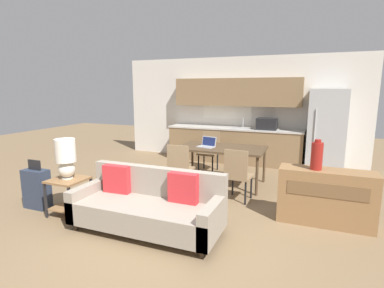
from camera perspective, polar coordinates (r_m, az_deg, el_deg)
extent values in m
plane|color=#7F6647|center=(4.15, -7.75, -16.67)|extent=(20.00, 20.00, 0.00)
cube|color=silver|center=(8.05, 8.67, 6.56)|extent=(6.40, 0.06, 2.70)
cube|color=white|center=(8.07, 6.75, 8.27)|extent=(1.33, 0.01, 0.97)
cube|color=#8E704C|center=(7.84, 7.90, -0.31)|extent=(3.40, 0.62, 0.86)
cube|color=silver|center=(7.77, 7.98, 2.95)|extent=(3.43, 0.65, 0.04)
cube|color=#B2B5B7|center=(7.67, 9.39, 2.98)|extent=(0.48, 0.36, 0.01)
cylinder|color=#B7BABC|center=(7.82, 9.69, 3.99)|extent=(0.02, 0.02, 0.24)
cube|color=#8E704C|center=(7.84, 8.41, 9.75)|extent=(3.23, 0.34, 0.70)
cube|color=black|center=(7.54, 14.06, 3.74)|extent=(0.48, 0.36, 0.28)
cube|color=#B7BABC|center=(7.49, 24.17, 2.31)|extent=(0.80, 0.69, 1.88)
cylinder|color=silver|center=(7.11, 22.37, 2.81)|extent=(0.02, 0.02, 0.85)
cube|color=brown|center=(5.94, 5.60, -0.78)|extent=(1.70, 0.97, 0.04)
cylinder|color=brown|center=(5.92, -3.02, -4.53)|extent=(0.05, 0.05, 0.71)
cylinder|color=brown|center=(5.46, 12.25, -6.05)|extent=(0.05, 0.05, 0.71)
cylinder|color=brown|center=(6.67, 0.07, -2.78)|extent=(0.05, 0.05, 0.71)
cylinder|color=brown|center=(6.27, 13.60, -3.95)|extent=(0.05, 0.05, 0.71)
cylinder|color=#3D2D1E|center=(4.49, -21.22, -14.41)|extent=(0.05, 0.05, 0.10)
cylinder|color=#3D2D1E|center=(3.60, 1.84, -20.15)|extent=(0.05, 0.05, 0.10)
cylinder|color=#3D2D1E|center=(4.93, -16.04, -11.81)|extent=(0.05, 0.05, 0.10)
cylinder|color=#3D2D1E|center=(4.14, 5.03, -15.89)|extent=(0.05, 0.05, 0.10)
cube|color=gray|center=(4.12, -8.76, -12.97)|extent=(2.02, 0.80, 0.31)
cube|color=gray|center=(4.32, -6.58, -8.96)|extent=(2.02, 0.14, 0.71)
cube|color=gray|center=(4.62, -18.98, -9.88)|extent=(0.14, 0.80, 0.45)
cube|color=gray|center=(3.74, 4.06, -14.27)|extent=(0.14, 0.80, 0.45)
cube|color=red|center=(4.47, -14.14, -6.49)|extent=(0.41, 0.14, 0.40)
cube|color=red|center=(3.97, -1.70, -8.36)|extent=(0.40, 0.12, 0.40)
cube|color=olive|center=(4.87, -22.56, -6.31)|extent=(0.50, 0.50, 0.03)
cube|color=olive|center=(5.01, -22.22, -10.95)|extent=(0.45, 0.45, 0.02)
cube|color=#232326|center=(4.97, -26.11, -9.66)|extent=(0.03, 0.03, 0.53)
cube|color=#232326|center=(4.65, -22.27, -10.72)|extent=(0.03, 0.03, 0.53)
cube|color=#232326|center=(5.26, -22.39, -8.27)|extent=(0.03, 0.03, 0.53)
cube|color=#232326|center=(4.97, -18.55, -9.13)|extent=(0.03, 0.03, 0.53)
cylinder|color=silver|center=(4.88, -22.65, -5.97)|extent=(0.16, 0.16, 0.02)
sphere|color=silver|center=(4.85, -22.75, -4.49)|extent=(0.24, 0.24, 0.24)
cylinder|color=white|center=(4.79, -23.00, -1.12)|extent=(0.29, 0.29, 0.34)
cube|color=olive|center=(4.65, 24.07, -9.21)|extent=(1.27, 0.40, 0.78)
cube|color=brown|center=(4.41, 24.30, -8.14)|extent=(1.01, 0.01, 0.19)
cylinder|color=maroon|center=(4.46, 22.67, -2.14)|extent=(0.16, 0.16, 0.38)
cylinder|color=maroon|center=(4.42, 22.86, 0.53)|extent=(0.09, 0.09, 0.04)
cube|color=#997A56|center=(5.18, 8.96, -6.07)|extent=(0.45, 0.45, 0.04)
cube|color=#997A56|center=(4.94, 8.34, -3.83)|extent=(0.40, 0.06, 0.47)
cylinder|color=black|center=(5.36, 11.21, -8.06)|extent=(0.03, 0.03, 0.40)
cylinder|color=black|center=(5.45, 7.75, -7.62)|extent=(0.03, 0.03, 0.40)
cylinder|color=black|center=(5.05, 10.13, -9.19)|extent=(0.03, 0.03, 0.40)
cylinder|color=black|center=(5.15, 6.48, -8.69)|extent=(0.03, 0.03, 0.40)
cube|color=#997A56|center=(6.91, 3.10, -1.78)|extent=(0.43, 0.43, 0.04)
cube|color=#997A56|center=(7.04, 3.68, 0.56)|extent=(0.40, 0.04, 0.47)
cylinder|color=black|center=(6.86, 1.25, -3.73)|extent=(0.03, 0.03, 0.40)
cylinder|color=black|center=(6.74, 3.92, -4.01)|extent=(0.03, 0.03, 0.40)
cylinder|color=black|center=(7.17, 2.29, -3.12)|extent=(0.03, 0.03, 0.40)
cylinder|color=black|center=(7.06, 4.86, -3.37)|extent=(0.03, 0.03, 0.40)
cube|color=#997A56|center=(5.54, -2.04, -4.87)|extent=(0.46, 0.46, 0.04)
cube|color=#997A56|center=(5.29, -2.71, -2.75)|extent=(0.40, 0.07, 0.47)
cylinder|color=black|center=(5.71, 0.15, -6.70)|extent=(0.03, 0.03, 0.40)
cylinder|color=black|center=(5.80, -3.10, -6.41)|extent=(0.03, 0.03, 0.40)
cylinder|color=black|center=(5.40, -0.86, -7.72)|extent=(0.03, 0.03, 0.40)
cylinder|color=black|center=(5.50, -4.28, -7.39)|extent=(0.03, 0.03, 0.40)
cube|color=#B7BABC|center=(5.91, 2.64, -0.52)|extent=(0.36, 0.29, 0.02)
cube|color=#B7BABC|center=(5.99, 3.26, 0.51)|extent=(0.32, 0.13, 0.20)
cube|color=navy|center=(5.99, 3.22, 0.50)|extent=(0.29, 0.10, 0.17)
cube|color=#2D384C|center=(5.42, -27.46, -7.59)|extent=(0.41, 0.22, 0.63)
cube|color=black|center=(5.32, -27.82, -3.55)|extent=(0.25, 0.02, 0.16)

